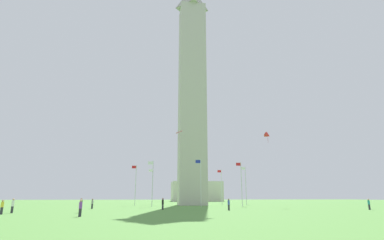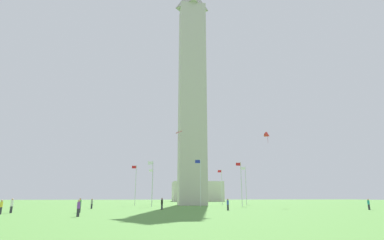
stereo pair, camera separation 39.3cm
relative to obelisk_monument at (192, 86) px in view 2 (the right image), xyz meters
name	(u,v)px [view 2 (the right image)]	position (x,y,z in m)	size (l,w,h in m)	color
ground_plane	(192,205)	(0.00, 0.00, -29.92)	(260.00, 260.00, 0.00)	#548C3D
obelisk_monument	(192,86)	(0.00, 0.00, 0.00)	(6.58, 6.58, 59.84)	#B7B2A8
flagpole_n	(135,183)	(13.37, 0.00, -24.91)	(1.12, 0.14, 9.21)	silver
flagpole_ne	(152,181)	(9.47, 9.42, -24.91)	(1.12, 0.14, 9.21)	silver
flagpole_e	(200,181)	(0.05, 13.32, -24.91)	(1.12, 0.14, 9.21)	silver
flagpole_se	(241,182)	(-9.36, 9.42, -24.91)	(1.12, 0.14, 9.21)	silver
flagpole_s	(246,184)	(-13.26, 0.00, -24.91)	(1.12, 0.14, 9.21)	silver
flagpole_sw	(222,185)	(-9.36, -9.42, -24.91)	(1.12, 0.14, 9.21)	silver
flagpole_w	(186,185)	(0.05, -13.32, -24.91)	(1.12, 0.14, 9.21)	silver
flagpole_nw	(152,185)	(9.47, -9.42, -24.91)	(1.12, 0.14, 9.21)	silver
person_blue_shirt	(228,204)	(-2.01, 27.01, -29.08)	(0.32, 0.32, 1.69)	#2D2D38
person_green_shirt	(80,205)	(18.39, 31.49, -29.03)	(0.32, 0.32, 1.79)	#2D2D38
person_white_shirt	(12,206)	(26.61, 31.30, -29.04)	(0.32, 0.32, 1.77)	#2D2D38
person_purple_shirt	(78,208)	(16.71, 39.37, -29.07)	(0.32, 0.32, 1.70)	#2D2D38
person_gray_shirt	(92,204)	(19.34, 18.77, -29.10)	(0.32, 0.32, 1.64)	#2D2D38
person_teal_shirt	(369,204)	(-23.90, 28.44, -29.09)	(0.32, 0.32, 1.66)	#2D2D38
person_black_shirt	(162,204)	(7.74, 23.46, -29.04)	(0.32, 0.32, 1.77)	#2D2D38
person_yellow_shirt	(1,207)	(26.55, 34.14, -29.10)	(0.32, 0.32, 1.65)	#2D2D38
kite_pink_diamond	(179,132)	(3.82, 6.83, -13.90)	(1.45, 1.54, 2.35)	pink
kite_red_delta	(267,135)	(-14.92, 11.87, -15.12)	(1.89, 1.90, 2.41)	red
distant_building	(197,192)	(-9.37, -57.47, -25.87)	(20.65, 15.04, 8.09)	beige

